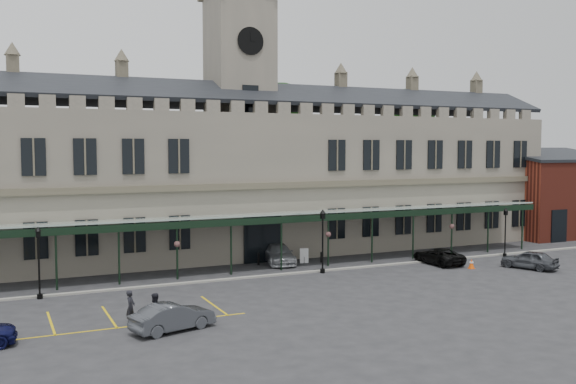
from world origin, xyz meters
name	(u,v)px	position (x,y,z in m)	size (l,w,h in m)	color
ground	(326,289)	(0.00, 0.00, 0.00)	(140.00, 140.00, 0.00)	#27272A
station_building	(240,179)	(0.00, 15.91, 6.47)	(60.00, 10.36, 17.30)	#696358
clock_tower	(240,103)	(0.00, 16.00, 13.11)	(5.60, 5.60, 24.80)	#696358
canopy	(280,238)	(0.00, 7.46, 2.40)	(50.00, 4.10, 4.30)	#8C9E93
brick_annex	(553,196)	(34.00, 12.97, 4.16)	(12.40, 8.36, 9.23)	maroon
kerb	(291,273)	(0.00, 5.50, 0.06)	(60.00, 0.40, 0.12)	gray
parking_markings	(111,319)	(-14.00, -1.50, 0.00)	(16.00, 6.00, 0.01)	gold
tree_behind_mid	(282,113)	(8.00, 25.00, 12.81)	(6.00, 6.00, 16.00)	#332314
tree_behind_right	(409,116)	(24.00, 25.00, 12.81)	(6.00, 6.00, 16.00)	#332314
lamp_post_left	(39,256)	(-17.17, 5.06, 2.65)	(0.42, 0.42, 4.47)	black
lamp_post_mid	(323,235)	(2.35, 4.99, 2.80)	(0.45, 0.45, 4.73)	black
lamp_post_right	(505,228)	(19.74, 4.83, 2.48)	(0.40, 0.40, 4.17)	black
traffic_cone	(471,264)	(13.51, 1.75, 0.36)	(0.46, 0.46, 0.74)	#FB5007
sign_board	(304,256)	(2.90, 9.20, 0.58)	(0.68, 0.24, 1.19)	black
bollard_left	(259,259)	(-0.76, 9.90, 0.48)	(0.17, 0.17, 0.96)	black
bollard_right	(321,257)	(4.29, 8.90, 0.43)	(0.15, 0.15, 0.85)	black
car_left_b	(173,317)	(-11.50, -5.08, 0.71)	(1.50, 4.31, 1.42)	#3D4045
car_taxi	(278,254)	(1.00, 10.00, 0.75)	(2.11, 5.18, 1.50)	#9EA0A6
car_van	(438,256)	(12.40, 4.37, 0.64)	(2.12, 4.60, 1.28)	black
car_right_a	(529,260)	(17.45, -0.16, 0.71)	(1.68, 4.17, 1.42)	#3D4045
person_a	(131,307)	(-13.20, -2.94, 0.89)	(0.65, 0.43, 1.78)	black
person_b	(154,311)	(-12.30, -4.46, 0.94)	(0.91, 0.71, 1.87)	black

